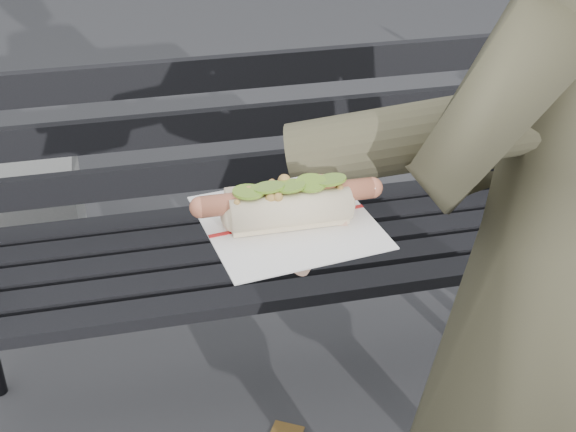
# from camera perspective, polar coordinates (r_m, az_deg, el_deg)

# --- Properties ---
(park_bench) EXTENTS (1.50, 0.44, 0.88)m
(park_bench) POSITION_cam_1_polar(r_m,az_deg,el_deg) (1.90, -3.29, -0.00)
(park_bench) COLOR black
(park_bench) RESTS_ON ground
(person) EXTENTS (0.70, 0.58, 1.64)m
(person) POSITION_cam_1_polar(r_m,az_deg,el_deg) (1.26, 18.33, -3.90)
(person) COLOR #4D4733
(person) RESTS_ON ground
(held_hotdog) EXTENTS (0.64, 0.31, 0.20)m
(held_hotdog) POSITION_cam_1_polar(r_m,az_deg,el_deg) (1.02, 10.49, 4.77)
(held_hotdog) COLOR #4D4733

